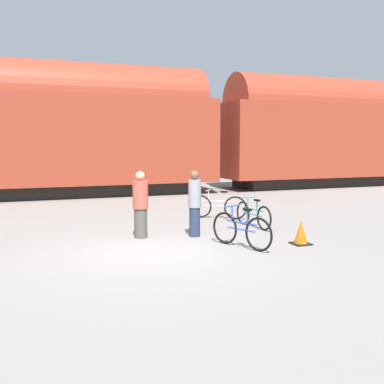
% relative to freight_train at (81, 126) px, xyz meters
% --- Properties ---
extents(ground_plane, '(80.00, 80.00, 0.00)m').
position_rel_freight_train_xyz_m(ground_plane, '(-0.00, -11.12, -3.02)').
color(ground_plane, gray).
extents(freight_train, '(37.43, 3.08, 5.74)m').
position_rel_freight_train_xyz_m(freight_train, '(0.00, 0.00, 0.00)').
color(freight_train, black).
rests_on(freight_train, ground_plane).
extents(rail_near, '(49.43, 0.07, 0.01)m').
position_rel_freight_train_xyz_m(rail_near, '(-0.00, -0.72, -3.01)').
color(rail_near, '#4C4238').
rests_on(rail_near, ground_plane).
extents(rail_far, '(49.43, 0.07, 0.01)m').
position_rel_freight_train_xyz_m(rail_far, '(-0.00, 0.72, -3.01)').
color(rail_far, '#4C4238').
rests_on(rail_far, ground_plane).
extents(bicycle_blue, '(0.67, 1.61, 0.91)m').
position_rel_freight_train_xyz_m(bicycle_blue, '(1.96, -11.35, -2.63)').
color(bicycle_blue, black).
rests_on(bicycle_blue, ground_plane).
extents(bicycle_silver, '(1.43, 1.16, 0.87)m').
position_rel_freight_train_xyz_m(bicycle_silver, '(3.06, -7.66, -2.65)').
color(bicycle_silver, black).
rests_on(bicycle_silver, ground_plane).
extents(bicycle_teal, '(0.46, 1.68, 0.81)m').
position_rel_freight_train_xyz_m(bicycle_teal, '(3.37, -9.32, -2.67)').
color(bicycle_teal, black).
rests_on(bicycle_teal, ground_plane).
extents(person_in_grey, '(0.31, 0.31, 1.62)m').
position_rel_freight_train_xyz_m(person_in_grey, '(1.44, -9.88, -2.20)').
color(person_in_grey, '#283351').
rests_on(person_in_grey, ground_plane).
extents(person_in_red, '(0.37, 0.37, 1.62)m').
position_rel_freight_train_xyz_m(person_in_red, '(0.16, -9.57, -2.22)').
color(person_in_red, '#514C47').
rests_on(person_in_red, ground_plane).
extents(traffic_cone, '(0.40, 0.40, 0.55)m').
position_rel_freight_train_xyz_m(traffic_cone, '(3.37, -11.56, -2.76)').
color(traffic_cone, black).
rests_on(traffic_cone, ground_plane).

